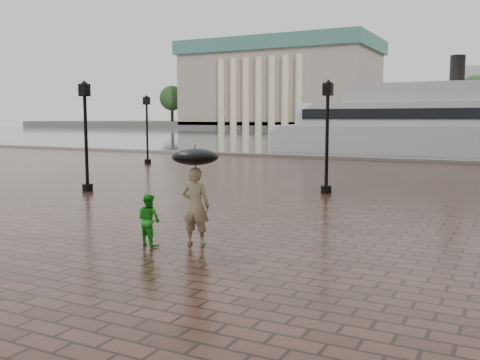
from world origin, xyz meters
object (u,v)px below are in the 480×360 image
object	(u,v)px
street_lamps	(262,132)
ferry_near	(418,125)
adult_pedestrian	(196,206)
child_pedestrian	(149,220)

from	to	relation	value
street_lamps	ferry_near	size ratio (longest dim) A/B	0.86
street_lamps	adult_pedestrian	bearing A→B (deg)	-71.34
street_lamps	adult_pedestrian	distance (m)	14.28
child_pedestrian	ferry_near	bearing A→B (deg)	-78.55
street_lamps	child_pedestrian	distance (m)	14.64
child_pedestrian	adult_pedestrian	bearing A→B (deg)	-134.65
adult_pedestrian	child_pedestrian	size ratio (longest dim) A/B	1.51
street_lamps	child_pedestrian	size ratio (longest dim) A/B	17.32
child_pedestrian	street_lamps	bearing A→B (deg)	-64.03
street_lamps	ferry_near	distance (m)	23.66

